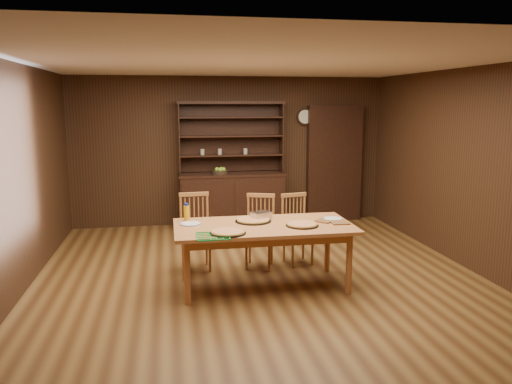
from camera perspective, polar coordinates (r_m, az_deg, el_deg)
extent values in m
plane|color=brown|center=(6.25, 0.55, -9.91)|extent=(6.00, 6.00, 0.00)
plane|color=white|center=(5.89, 0.60, 14.59)|extent=(6.00, 6.00, 0.00)
plane|color=#3A2112|center=(8.88, -3.00, 4.69)|extent=(5.50, 0.00, 5.50)
plane|color=#3A2112|center=(3.09, 10.90, -5.89)|extent=(5.50, 0.00, 5.50)
plane|color=#3A2112|center=(6.07, -25.90, 1.13)|extent=(0.00, 6.00, 6.00)
plane|color=#3A2112|center=(6.98, 23.39, 2.37)|extent=(0.00, 6.00, 6.00)
cube|color=black|center=(8.74, -2.74, -1.03)|extent=(1.80, 0.50, 0.90)
cube|color=black|center=(8.66, -2.76, 2.02)|extent=(1.84, 0.52, 0.04)
cube|color=black|center=(8.83, -2.99, 6.28)|extent=(1.80, 0.02, 1.20)
cube|color=black|center=(8.61, -8.78, 6.08)|extent=(0.02, 0.32, 1.20)
cube|color=black|center=(8.83, 2.91, 6.29)|extent=(0.02, 0.32, 1.20)
cube|color=black|center=(8.66, -2.90, 10.18)|extent=(1.84, 0.34, 0.05)
cylinder|color=#A99E8F|center=(8.65, -6.15, 4.58)|extent=(0.07, 0.07, 0.10)
cylinder|color=#A99E8F|center=(8.67, -4.17, 4.63)|extent=(0.07, 0.07, 0.10)
cube|color=black|center=(9.23, 8.90, 3.23)|extent=(1.00, 0.18, 2.10)
cylinder|color=black|center=(9.06, 5.60, 8.57)|extent=(0.30, 0.04, 0.30)
cylinder|color=silver|center=(9.04, 5.64, 8.56)|extent=(0.24, 0.01, 0.24)
cube|color=#B46C3E|center=(5.80, 0.89, -3.96)|extent=(2.06, 1.03, 0.04)
cylinder|color=#B46C3E|center=(5.44, -7.88, -9.16)|extent=(0.07, 0.07, 0.71)
cylinder|color=#B46C3E|center=(6.18, -8.17, -6.78)|extent=(0.07, 0.07, 0.71)
cylinder|color=#B46C3E|center=(5.78, 10.59, -8.05)|extent=(0.07, 0.07, 0.71)
cylinder|color=#B46C3E|center=(6.49, 8.16, -5.96)|extent=(0.07, 0.07, 0.71)
cube|color=#BB8240|center=(6.52, -6.85, -5.30)|extent=(0.43, 0.41, 0.04)
cylinder|color=#BB8240|center=(6.43, -8.04, -7.58)|extent=(0.03, 0.03, 0.40)
cylinder|color=#BB8240|center=(6.70, -8.29, -6.83)|extent=(0.03, 0.03, 0.40)
cylinder|color=#BB8240|center=(6.46, -5.28, -7.42)|extent=(0.03, 0.03, 0.40)
cylinder|color=#BB8240|center=(6.74, -5.64, -6.69)|extent=(0.03, 0.03, 0.40)
cube|color=#BB8240|center=(6.55, -7.13, -0.26)|extent=(0.39, 0.06, 0.05)
cube|color=#BB8240|center=(6.57, 0.37, -5.23)|extent=(0.49, 0.48, 0.04)
cylinder|color=#BB8240|center=(6.52, -1.12, -7.29)|extent=(0.03, 0.03, 0.38)
cylinder|color=#BB8240|center=(6.78, -0.73, -6.58)|extent=(0.03, 0.03, 0.38)
cylinder|color=#BB8240|center=(6.48, 1.52, -7.40)|extent=(0.03, 0.03, 0.38)
cylinder|color=#BB8240|center=(6.75, 1.80, -6.68)|extent=(0.03, 0.03, 0.38)
cube|color=#BB8240|center=(6.60, 0.56, -0.38)|extent=(0.37, 0.15, 0.05)
cube|color=#BB8240|center=(6.75, 4.85, -4.93)|extent=(0.45, 0.43, 0.04)
cylinder|color=#BB8240|center=(6.63, 4.20, -7.06)|extent=(0.03, 0.03, 0.37)
cylinder|color=#BB8240|center=(6.87, 3.21, -6.44)|extent=(0.03, 0.03, 0.37)
cylinder|color=#BB8240|center=(6.75, 6.46, -6.77)|extent=(0.03, 0.03, 0.37)
cylinder|color=#BB8240|center=(6.99, 5.41, -6.17)|extent=(0.03, 0.03, 0.37)
cube|color=#BB8240|center=(6.77, 4.33, -0.34)|extent=(0.37, 0.11, 0.05)
cylinder|color=black|center=(5.42, -3.23, -4.72)|extent=(0.39, 0.39, 0.01)
cylinder|color=tan|center=(5.42, -3.23, -4.56)|extent=(0.36, 0.36, 0.02)
torus|color=#B68C41|center=(5.42, -3.23, -4.56)|extent=(0.37, 0.37, 0.03)
cylinder|color=black|center=(5.77, 5.30, -3.83)|extent=(0.38, 0.38, 0.01)
cylinder|color=tan|center=(5.76, 5.30, -3.69)|extent=(0.35, 0.35, 0.02)
torus|color=#B68C41|center=(5.76, 5.30, -3.69)|extent=(0.36, 0.36, 0.03)
cylinder|color=black|center=(5.95, -0.33, -3.34)|extent=(0.43, 0.43, 0.01)
cylinder|color=tan|center=(5.95, -0.33, -3.20)|extent=(0.39, 0.39, 0.02)
torus|color=#B68C41|center=(5.95, -0.33, -3.20)|extent=(0.40, 0.40, 0.03)
cylinder|color=silver|center=(5.86, -7.49, -3.62)|extent=(0.25, 0.25, 0.01)
torus|color=#34449E|center=(5.86, -7.49, -3.59)|extent=(0.25, 0.25, 0.01)
cylinder|color=silver|center=(6.12, 8.77, -3.05)|extent=(0.23, 0.23, 0.01)
torus|color=#34449E|center=(6.12, 8.77, -3.03)|extent=(0.23, 0.23, 0.01)
cube|color=silver|center=(6.07, 0.58, -2.69)|extent=(0.27, 0.24, 0.09)
cylinder|color=orange|center=(6.04, -7.94, -2.41)|extent=(0.07, 0.07, 0.18)
cylinder|color=#13219B|center=(6.02, -7.97, -1.42)|extent=(0.04, 0.04, 0.03)
cube|color=#A91318|center=(5.95, 9.53, -3.45)|extent=(0.21, 0.21, 0.02)
cube|color=#A91318|center=(6.01, 7.78, -3.28)|extent=(0.27, 0.27, 0.01)
cylinder|color=black|center=(8.58, -4.15, 2.27)|extent=(0.28, 0.28, 0.06)
sphere|color=#7FB02F|center=(8.57, -4.49, 2.59)|extent=(0.08, 0.08, 0.08)
sphere|color=#7FB02F|center=(8.61, -3.98, 2.63)|extent=(0.08, 0.08, 0.08)
sphere|color=#7FB02F|center=(8.53, -4.12, 2.56)|extent=(0.08, 0.08, 0.08)
sphere|color=#7FB02F|center=(8.56, -3.74, 2.59)|extent=(0.08, 0.08, 0.08)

